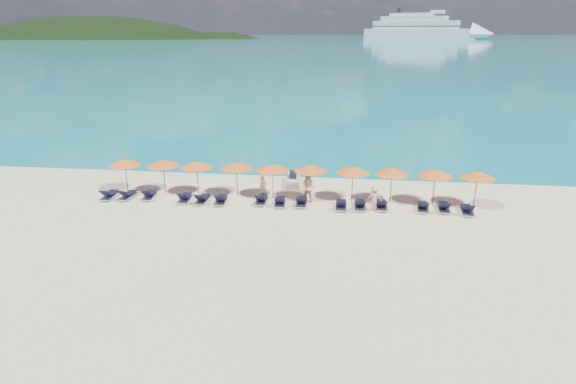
# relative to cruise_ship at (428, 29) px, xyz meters

# --- Properties ---
(ground) EXTENTS (1400.00, 1400.00, 0.00)m
(ground) POSITION_rel_cruise_ship_xyz_m (-90.82, -570.07, -10.42)
(ground) COLOR beige
(sea) EXTENTS (1600.00, 1300.00, 0.01)m
(sea) POSITION_rel_cruise_ship_xyz_m (-90.82, 89.93, -10.41)
(sea) COLOR #1FA9B2
(sea) RESTS_ON ground
(headland_main) EXTENTS (374.00, 242.00, 126.50)m
(headland_main) POSITION_rel_cruise_ship_xyz_m (-390.82, -30.07, -48.42)
(headland_main) COLOR black
(headland_main) RESTS_ON ground
(headland_small) EXTENTS (162.00, 126.00, 85.50)m
(headland_small) POSITION_rel_cruise_ship_xyz_m (-240.82, -10.07, -45.42)
(headland_small) COLOR black
(headland_small) RESTS_ON ground
(cruise_ship) EXTENTS (142.71, 71.73, 40.03)m
(cruise_ship) POSITION_rel_cruise_ship_xyz_m (0.00, 0.00, 0.00)
(cruise_ship) COLOR silver
(cruise_ship) RESTS_ON ground
(sailboat_near) EXTENTS (5.38, 1.79, 9.87)m
(sailboat_near) POSITION_rel_cruise_ship_xyz_m (43.78, -26.18, -9.40)
(sailboat_near) COLOR silver
(sailboat_near) RESTS_ON ground
(jetski) EXTENTS (1.02, 2.37, 0.82)m
(jetski) POSITION_rel_cruise_ship_xyz_m (-91.11, -561.85, -10.08)
(jetski) COLOR silver
(jetski) RESTS_ON ground
(beachgoer_a) EXTENTS (0.64, 0.62, 1.48)m
(beachgoer_a) POSITION_rel_cruise_ship_xyz_m (-92.63, -565.08, -9.68)
(beachgoer_a) COLOR tan
(beachgoer_a) RESTS_ON ground
(beachgoer_b) EXTENTS (1.03, 0.79, 1.87)m
(beachgoer_b) POSITION_rel_cruise_ship_xyz_m (-89.79, -565.44, -9.48)
(beachgoer_b) COLOR tan
(beachgoer_b) RESTS_ON ground
(beachgoer_c) EXTENTS (1.04, 0.64, 1.49)m
(beachgoer_c) POSITION_rel_cruise_ship_xyz_m (-85.84, -566.25, -9.67)
(beachgoer_c) COLOR tan
(beachgoer_c) RESTS_ON ground
(umbrella_0) EXTENTS (2.10, 2.10, 2.28)m
(umbrella_0) POSITION_rel_cruise_ship_xyz_m (-101.64, -564.81, -8.40)
(umbrella_0) COLOR black
(umbrella_0) RESTS_ON ground
(umbrella_1) EXTENTS (2.10, 2.10, 2.28)m
(umbrella_1) POSITION_rel_cruise_ship_xyz_m (-99.13, -564.68, -8.40)
(umbrella_1) COLOR black
(umbrella_1) RESTS_ON ground
(umbrella_2) EXTENTS (2.10, 2.10, 2.28)m
(umbrella_2) POSITION_rel_cruise_ship_xyz_m (-96.89, -564.80, -8.40)
(umbrella_2) COLOR black
(umbrella_2) RESTS_ON ground
(umbrella_3) EXTENTS (2.10, 2.10, 2.28)m
(umbrella_3) POSITION_rel_cruise_ship_xyz_m (-94.36, -564.70, -8.40)
(umbrella_3) COLOR black
(umbrella_3) RESTS_ON ground
(umbrella_4) EXTENTS (2.10, 2.10, 2.28)m
(umbrella_4) POSITION_rel_cruise_ship_xyz_m (-92.04, -564.85, -8.40)
(umbrella_4) COLOR black
(umbrella_4) RESTS_ON ground
(umbrella_5) EXTENTS (2.10, 2.10, 2.28)m
(umbrella_5) POSITION_rel_cruise_ship_xyz_m (-89.71, -564.70, -8.40)
(umbrella_5) COLOR black
(umbrella_5) RESTS_ON ground
(umbrella_6) EXTENTS (2.10, 2.10, 2.28)m
(umbrella_6) POSITION_rel_cruise_ship_xyz_m (-87.13, -564.76, -8.40)
(umbrella_6) COLOR black
(umbrella_6) RESTS_ON ground
(umbrella_7) EXTENTS (2.10, 2.10, 2.28)m
(umbrella_7) POSITION_rel_cruise_ship_xyz_m (-84.81, -564.77, -8.40)
(umbrella_7) COLOR black
(umbrella_7) RESTS_ON ground
(umbrella_8) EXTENTS (2.10, 2.10, 2.28)m
(umbrella_8) POSITION_rel_cruise_ship_xyz_m (-82.28, -564.86, -8.40)
(umbrella_8) COLOR black
(umbrella_8) RESTS_ON ground
(umbrella_9) EXTENTS (2.10, 2.10, 2.28)m
(umbrella_9) POSITION_rel_cruise_ship_xyz_m (-79.89, -564.92, -8.40)
(umbrella_9) COLOR black
(umbrella_9) RESTS_ON ground
(lounger_0) EXTENTS (0.68, 1.72, 0.66)m
(lounger_0) POSITION_rel_cruise_ship_xyz_m (-102.24, -566.16, -10.18)
(lounger_0) COLOR silver
(lounger_0) RESTS_ON ground
(lounger_1) EXTENTS (0.75, 1.74, 0.66)m
(lounger_1) POSITION_rel_cruise_ship_xyz_m (-101.08, -566.04, -10.18)
(lounger_1) COLOR silver
(lounger_1) RESTS_ON ground
(lounger_2) EXTENTS (0.79, 1.76, 0.66)m
(lounger_2) POSITION_rel_cruise_ship_xyz_m (-99.73, -565.86, -10.18)
(lounger_2) COLOR silver
(lounger_2) RESTS_ON ground
(lounger_3) EXTENTS (0.75, 1.74, 0.66)m
(lounger_3) POSITION_rel_cruise_ship_xyz_m (-97.34, -566.14, -10.18)
(lounger_3) COLOR silver
(lounger_3) RESTS_ON ground
(lounger_4) EXTENTS (0.66, 1.72, 0.66)m
(lounger_4) POSITION_rel_cruise_ship_xyz_m (-96.21, -566.21, -10.18)
(lounger_4) COLOR silver
(lounger_4) RESTS_ON ground
(lounger_5) EXTENTS (0.76, 1.75, 0.66)m
(lounger_5) POSITION_rel_cruise_ship_xyz_m (-95.05, -566.17, -10.18)
(lounger_5) COLOR silver
(lounger_5) RESTS_ON ground
(lounger_6) EXTENTS (0.63, 1.70, 0.66)m
(lounger_6) POSITION_rel_cruise_ship_xyz_m (-92.61, -565.85, -10.18)
(lounger_6) COLOR silver
(lounger_6) RESTS_ON ground
(lounger_7) EXTENTS (0.77, 1.75, 0.66)m
(lounger_7) POSITION_rel_cruise_ship_xyz_m (-91.44, -566.09, -10.18)
(lounger_7) COLOR silver
(lounger_7) RESTS_ON ground
(lounger_8) EXTENTS (0.63, 1.70, 0.66)m
(lounger_8) POSITION_rel_cruise_ship_xyz_m (-90.15, -565.92, -10.18)
(lounger_8) COLOR silver
(lounger_8) RESTS_ON ground
(lounger_9) EXTENTS (0.63, 1.70, 0.66)m
(lounger_9) POSITION_rel_cruise_ship_xyz_m (-87.76, -566.19, -10.18)
(lounger_9) COLOR silver
(lounger_9) RESTS_ON ground
(lounger_10) EXTENTS (0.64, 1.71, 0.66)m
(lounger_10) POSITION_rel_cruise_ship_xyz_m (-86.65, -566.04, -10.18)
(lounger_10) COLOR silver
(lounger_10) RESTS_ON ground
(lounger_11) EXTENTS (0.64, 1.71, 0.66)m
(lounger_11) POSITION_rel_cruise_ship_xyz_m (-85.38, -565.92, -10.18)
(lounger_11) COLOR silver
(lounger_11) RESTS_ON ground
(lounger_12) EXTENTS (0.76, 1.75, 0.66)m
(lounger_12) POSITION_rel_cruise_ship_xyz_m (-83.00, -565.91, -10.18)
(lounger_12) COLOR silver
(lounger_12) RESTS_ON ground
(lounger_13) EXTENTS (0.74, 1.74, 0.66)m
(lounger_13) POSITION_rel_cruise_ship_xyz_m (-81.80, -565.85, -10.18)
(lounger_13) COLOR silver
(lounger_13) RESTS_ON ground
(lounger_14) EXTENTS (0.73, 1.74, 0.66)m
(lounger_14) POSITION_rel_cruise_ship_xyz_m (-80.55, -566.11, -10.18)
(lounger_14) COLOR silver
(lounger_14) RESTS_ON ground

